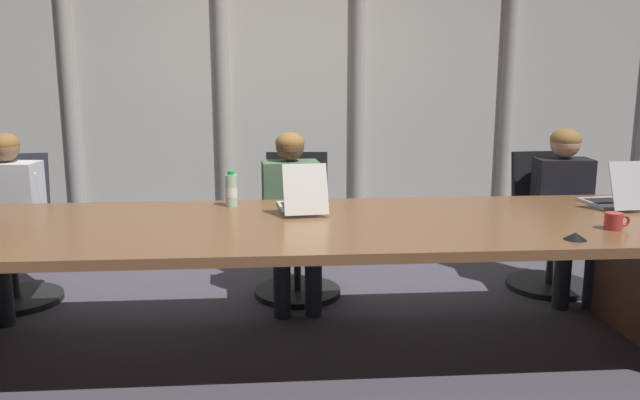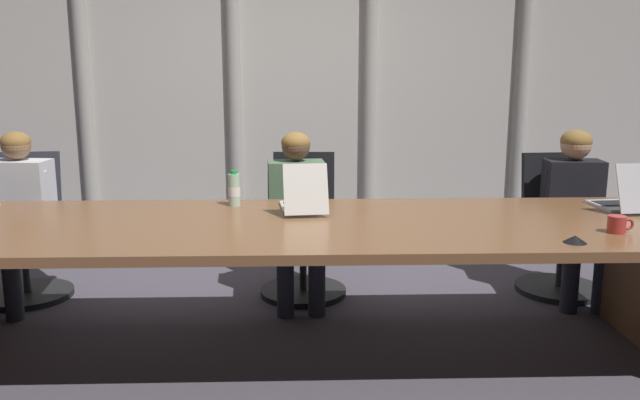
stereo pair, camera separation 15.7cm
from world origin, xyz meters
name	(u,v)px [view 2 (the right image)]	position (x,y,z in m)	size (l,w,h in m)	color
ground_plane	(300,354)	(0.00, 0.00, 0.00)	(14.77, 14.77, 0.00)	#47424C
conference_table	(300,247)	(0.00, 0.00, 0.62)	(4.42, 1.23, 0.75)	brown
curtain_backdrop	(299,90)	(0.00, 2.14, 1.37)	(7.39, 0.17, 2.74)	beige
laptop_left_mid	(303,201)	(0.02, 0.28, 0.81)	(0.28, 0.44, 0.29)	beige
laptop_center	(623,200)	(1.87, 0.26, 0.81)	(0.27, 0.42, 0.28)	#BCBCC1
office_chair_left_end	(26,243)	(-1.89, 1.03, 0.37)	(0.60, 0.60, 0.98)	#2D2D38
office_chair_left_mid	(303,242)	(0.03, 1.03, 0.37)	(0.60, 0.60, 0.97)	black
office_chair_center	(559,240)	(1.83, 1.03, 0.36)	(0.60, 0.60, 0.96)	black
person_left_end	(15,208)	(-1.87, 0.87, 0.66)	(0.44, 0.57, 1.15)	silver
person_left_mid	(297,207)	(-0.01, 0.86, 0.65)	(0.41, 0.57, 1.14)	#4C6B4C
person_center	(576,203)	(1.86, 0.87, 0.66)	(0.41, 0.56, 1.15)	black
water_bottle_secondary	(234,190)	(-0.39, 0.44, 0.85)	(0.07, 0.07, 0.21)	#ADD1B2
coffee_mug_near	(618,224)	(1.58, -0.27, 0.80)	(0.13, 0.09, 0.09)	#B2332D
conference_mic_left_side	(575,239)	(1.29, -0.45, 0.77)	(0.11, 0.11, 0.04)	black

